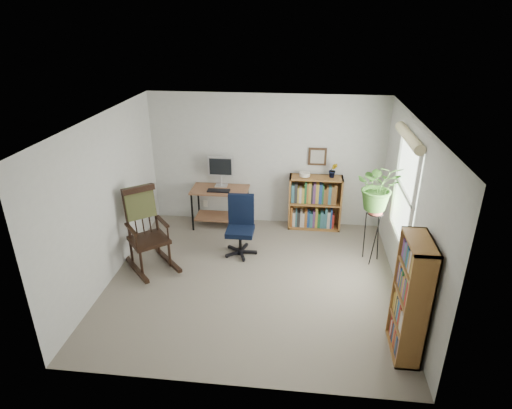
# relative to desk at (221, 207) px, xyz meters

# --- Properties ---
(floor) EXTENTS (4.20, 4.00, 0.00)m
(floor) POSITION_rel_desk_xyz_m (0.80, -1.70, -0.37)
(floor) COLOR gray
(floor) RESTS_ON ground
(ceiling) EXTENTS (4.20, 4.00, 0.00)m
(ceiling) POSITION_rel_desk_xyz_m (0.80, -1.70, 2.03)
(ceiling) COLOR silver
(ceiling) RESTS_ON ground
(wall_back) EXTENTS (4.20, 0.00, 2.40)m
(wall_back) POSITION_rel_desk_xyz_m (0.80, 0.30, 0.83)
(wall_back) COLOR beige
(wall_back) RESTS_ON ground
(wall_front) EXTENTS (4.20, 0.00, 2.40)m
(wall_front) POSITION_rel_desk_xyz_m (0.80, -3.70, 0.83)
(wall_front) COLOR beige
(wall_front) RESTS_ON ground
(wall_left) EXTENTS (0.00, 4.00, 2.40)m
(wall_left) POSITION_rel_desk_xyz_m (-1.30, -1.70, 0.83)
(wall_left) COLOR beige
(wall_left) RESTS_ON ground
(wall_right) EXTENTS (0.00, 4.00, 2.40)m
(wall_right) POSITION_rel_desk_xyz_m (2.90, -1.70, 0.83)
(wall_right) COLOR beige
(wall_right) RESTS_ON ground
(window) EXTENTS (0.12, 1.20, 1.50)m
(window) POSITION_rel_desk_xyz_m (2.86, -1.40, 1.03)
(window) COLOR white
(window) RESTS_ON wall_right
(desk) EXTENTS (1.03, 0.56, 0.74)m
(desk) POSITION_rel_desk_xyz_m (0.00, 0.00, 0.00)
(desk) COLOR brown
(desk) RESTS_ON floor
(monitor) EXTENTS (0.46, 0.16, 0.56)m
(monitor) POSITION_rel_desk_xyz_m (-0.00, 0.14, 0.65)
(monitor) COLOR silver
(monitor) RESTS_ON desk
(keyboard) EXTENTS (0.40, 0.15, 0.02)m
(keyboard) POSITION_rel_desk_xyz_m (-0.00, -0.12, 0.38)
(keyboard) COLOR black
(keyboard) RESTS_ON desk
(office_chair) EXTENTS (0.56, 0.56, 1.00)m
(office_chair) POSITION_rel_desk_xyz_m (0.51, -0.98, 0.13)
(office_chair) COLOR black
(office_chair) RESTS_ON floor
(rocking_chair) EXTENTS (1.22, 1.28, 1.29)m
(rocking_chair) POSITION_rel_desk_xyz_m (-0.82, -1.51, 0.28)
(rocking_chair) COLOR black
(rocking_chair) RESTS_ON floor
(low_bookshelf) EXTENTS (0.94, 0.31, 0.99)m
(low_bookshelf) POSITION_rel_desk_xyz_m (1.72, 0.12, 0.13)
(low_bookshelf) COLOR #956230
(low_bookshelf) RESTS_ON floor
(tall_bookshelf) EXTENTS (0.28, 0.64, 1.47)m
(tall_bookshelf) POSITION_rel_desk_xyz_m (2.72, -2.95, 0.37)
(tall_bookshelf) COLOR #956230
(tall_bookshelf) RESTS_ON floor
(plant_stand) EXTENTS (0.31, 0.31, 0.98)m
(plant_stand) POSITION_rel_desk_xyz_m (2.60, -0.95, 0.12)
(plant_stand) COLOR black
(plant_stand) RESTS_ON floor
(spider_plant) EXTENTS (1.69, 1.88, 1.46)m
(spider_plant) POSITION_rel_desk_xyz_m (2.60, -0.95, 1.27)
(spider_plant) COLOR #366724
(spider_plant) RESTS_ON plant_stand
(potted_plant_small) EXTENTS (0.13, 0.24, 0.11)m
(potted_plant_small) POSITION_rel_desk_xyz_m (2.00, 0.13, 0.68)
(potted_plant_small) COLOR #366724
(potted_plant_small) RESTS_ON low_bookshelf
(framed_picture) EXTENTS (0.32, 0.04, 0.32)m
(framed_picture) POSITION_rel_desk_xyz_m (1.72, 0.27, 0.95)
(framed_picture) COLOR black
(framed_picture) RESTS_ON wall_back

